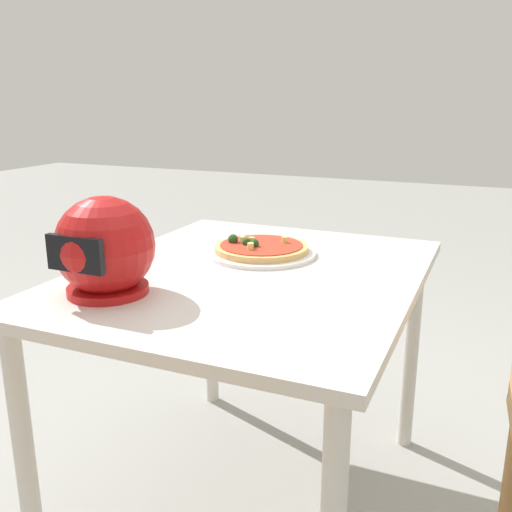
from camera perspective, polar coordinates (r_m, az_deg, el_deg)
name	(u,v)px	position (r m, az deg, el deg)	size (l,w,h in m)	color
ground_plane	(251,498)	(1.93, -0.53, -22.99)	(14.00, 14.00, 0.00)	#9E9E99
dining_table	(250,301)	(1.60, -0.58, -4.49)	(0.89, 1.10, 0.74)	beige
pizza_plate	(261,253)	(1.73, 0.54, 0.30)	(0.33, 0.33, 0.01)	white
pizza	(261,247)	(1.73, 0.46, 0.86)	(0.28, 0.28, 0.05)	tan
motorcycle_helmet	(105,248)	(1.42, -14.83, 0.76)	(0.24, 0.24, 0.24)	#B21414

